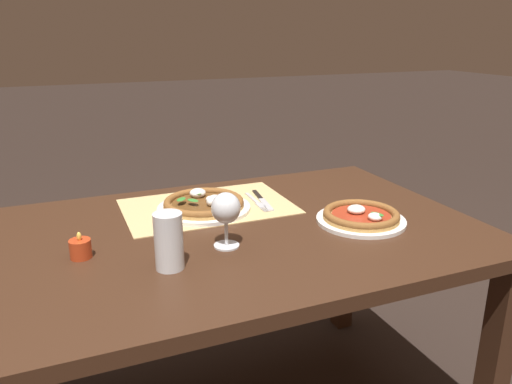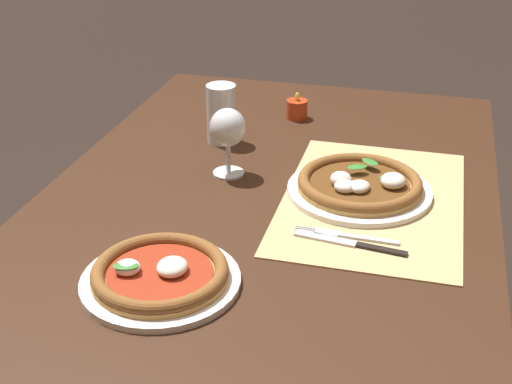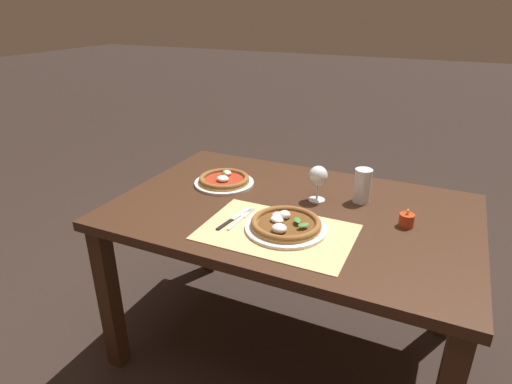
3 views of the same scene
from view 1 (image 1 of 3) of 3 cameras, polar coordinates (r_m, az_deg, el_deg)
dining_table at (r=1.53m, az=-2.20°, el=-7.44°), size 1.45×0.95×0.74m
paper_placemat at (r=1.68m, az=-5.54°, el=-1.64°), size 0.55×0.37×0.00m
pizza_near at (r=1.64m, az=-5.94°, el=-1.37°), size 0.30×0.30×0.05m
pizza_far at (r=1.57m, az=11.92°, el=-2.75°), size 0.27×0.27×0.05m
wine_glass at (r=1.34m, az=-3.46°, el=-2.10°), size 0.08×0.08×0.16m
pint_glass at (r=1.25m, az=-9.93°, el=-5.67°), size 0.07×0.07×0.15m
fork at (r=1.70m, az=0.08°, el=-1.16°), size 0.02×0.20×0.00m
knife at (r=1.72m, az=0.72°, el=-0.93°), size 0.04×0.22×0.01m
votive_candle at (r=1.38m, az=-19.41°, el=-6.20°), size 0.06×0.06×0.07m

